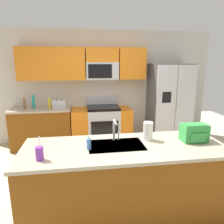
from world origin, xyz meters
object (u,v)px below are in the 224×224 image
at_px(refrigerator, 169,104).
at_px(backpack, 194,132).
at_px(toaster, 59,104).
at_px(bottle_yellow, 50,103).
at_px(drink_cup_purple, 40,153).
at_px(paper_towel_roll, 148,131).
at_px(range_oven, 102,125).
at_px(pepper_mill, 24,103).
at_px(soap_dispenser, 89,144).
at_px(bottle_teal, 33,102).
at_px(sink_faucet, 115,128).

height_order(refrigerator, backpack, refrigerator).
xyz_separation_m(toaster, bottle_yellow, (-0.21, 0.01, 0.02)).
bearing_deg(refrigerator, backpack, -105.58).
distance_m(drink_cup_purple, paper_towel_roll, 1.35).
height_order(range_oven, toaster, range_oven).
bearing_deg(paper_towel_roll, pepper_mill, 133.15).
relative_size(refrigerator, soap_dispenser, 10.88).
distance_m(range_oven, backpack, 2.58).
relative_size(bottle_teal, soap_dispenser, 1.72).
relative_size(refrigerator, sink_faucet, 6.56).
height_order(refrigerator, bottle_teal, refrigerator).
bearing_deg(toaster, pepper_mill, 176.12).
height_order(bottle_yellow, sink_faucet, sink_faucet).
xyz_separation_m(paper_towel_roll, backpack, (0.57, -0.13, -0.00)).
bearing_deg(sink_faucet, paper_towel_roll, -4.09).
bearing_deg(sink_faucet, drink_cup_purple, -153.66).
relative_size(range_oven, toaster, 4.86).
bearing_deg(pepper_mill, bottle_teal, -0.94).
height_order(refrigerator, drink_cup_purple, refrigerator).
relative_size(bottle_teal, sink_faucet, 1.04).
relative_size(range_oven, bottle_yellow, 6.04).
distance_m(paper_towel_roll, backpack, 0.59).
bearing_deg(refrigerator, sink_faucet, -127.95).
height_order(range_oven, bottle_teal, bottle_teal).
relative_size(paper_towel_roll, backpack, 0.75).
bearing_deg(drink_cup_purple, paper_towel_roll, 16.98).
bearing_deg(soap_dispenser, sink_faucet, 33.23).
relative_size(bottle_teal, backpack, 0.92).
relative_size(drink_cup_purple, paper_towel_roll, 1.10).
xyz_separation_m(range_oven, sink_faucet, (-0.04, -2.17, 0.62)).
bearing_deg(pepper_mill, sink_faucet, -53.09).
bearing_deg(backpack, refrigerator, 74.42).
height_order(sink_faucet, drink_cup_purple, sink_faucet).
distance_m(bottle_yellow, sink_faucet, 2.39).
xyz_separation_m(pepper_mill, bottle_teal, (0.19, -0.00, 0.03)).
relative_size(bottle_yellow, sink_faucet, 0.80).
bearing_deg(drink_cup_purple, soap_dispenser, 21.23).
xyz_separation_m(refrigerator, drink_cup_purple, (-2.49, -2.52, 0.05)).
height_order(pepper_mill, bottle_yellow, pepper_mill).
distance_m(refrigerator, soap_dispenser, 3.05).
bearing_deg(pepper_mill, backpack, -41.44).
bearing_deg(paper_towel_roll, backpack, -12.58).
bearing_deg(bottle_teal, paper_towel_roll, -49.56).
distance_m(range_oven, pepper_mill, 1.76).
distance_m(sink_faucet, drink_cup_purple, 0.96).
height_order(refrigerator, paper_towel_roll, refrigerator).
xyz_separation_m(pepper_mill, drink_cup_purple, (0.77, -2.59, -0.05)).
bearing_deg(bottle_yellow, toaster, -2.49).
bearing_deg(bottle_teal, pepper_mill, 179.06).
distance_m(toaster, paper_towel_roll, 2.52).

